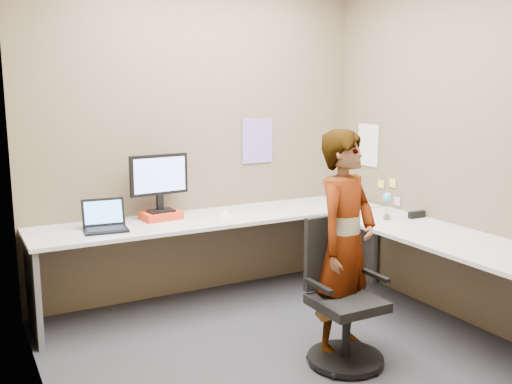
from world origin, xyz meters
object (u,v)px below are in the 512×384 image
person (345,244)px  monitor (159,178)px  office_chair (342,305)px  desk (300,243)px

person → monitor: bearing=97.1°
office_chair → monitor: bearing=115.6°
desk → office_chair: size_ratio=3.21×
office_chair → person: (0.09, 0.10, 0.37)m
monitor → office_chair: size_ratio=0.52×
monitor → person: bearing=-65.2°
desk → office_chair: bearing=-102.1°
office_chair → person: bearing=47.9°
person → desk: bearing=60.8°
office_chair → person: 0.40m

